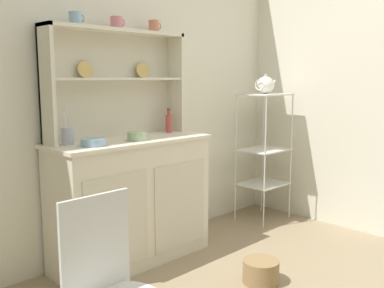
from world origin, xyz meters
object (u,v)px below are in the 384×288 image
at_px(floor_basket, 261,271).
at_px(cup_sky_0, 76,18).
at_px(hutch_cabinet, 132,199).
at_px(hutch_shelf_unit, 115,75).
at_px(bowl_mixing_large, 93,142).
at_px(utensil_jar, 68,136).
at_px(jam_bottle, 169,123).
at_px(bakers_rack, 264,142).
at_px(wire_chair, 108,283).
at_px(porcelain_teapot, 265,85).

relative_size(floor_basket, cup_sky_0, 2.43).
bearing_deg(hutch_cabinet, cup_sky_0, 158.79).
height_order(hutch_cabinet, hutch_shelf_unit, hutch_shelf_unit).
relative_size(hutch_cabinet, hutch_shelf_unit, 1.07).
height_order(bowl_mixing_large, utensil_jar, utensil_jar).
bearing_deg(floor_basket, bowl_mixing_large, 132.55).
height_order(jam_bottle, utensil_jar, utensil_jar).
xyz_separation_m(bakers_rack, bowl_mixing_large, (-1.75, 0.03, 0.18)).
xyz_separation_m(hutch_cabinet, jam_bottle, (0.43, 0.09, 0.50)).
xyz_separation_m(bakers_rack, cup_sky_0, (-1.72, 0.22, 0.95)).
distance_m(wire_chair, utensil_jar, 1.30).
bearing_deg(porcelain_teapot, bakers_rack, 0.00).
bearing_deg(bakers_rack, bowl_mixing_large, 179.04).
height_order(cup_sky_0, porcelain_teapot, cup_sky_0).
height_order(bowl_mixing_large, porcelain_teapot, porcelain_teapot).
bearing_deg(jam_bottle, hutch_cabinet, -168.63).
xyz_separation_m(hutch_cabinet, wire_chair, (-0.90, -1.06, 0.07)).
bearing_deg(porcelain_teapot, wire_chair, -157.48).
height_order(bakers_rack, jam_bottle, bakers_rack).
distance_m(jam_bottle, porcelain_teapot, 1.03).
bearing_deg(hutch_cabinet, bowl_mixing_large, -167.79).
bearing_deg(cup_sky_0, floor_basket, -54.67).
distance_m(hutch_cabinet, floor_basket, 1.00).
xyz_separation_m(bowl_mixing_large, jam_bottle, (0.77, 0.16, 0.05)).
height_order(bakers_rack, cup_sky_0, cup_sky_0).
xyz_separation_m(bowl_mixing_large, porcelain_teapot, (1.74, -0.03, 0.33)).
distance_m(hutch_cabinet, hutch_shelf_unit, 0.88).
bearing_deg(bowl_mixing_large, wire_chair, -119.83).
xyz_separation_m(hutch_shelf_unit, bowl_mixing_large, (-0.34, -0.24, -0.41)).
xyz_separation_m(utensil_jar, porcelain_teapot, (1.83, -0.18, 0.30)).
bearing_deg(utensil_jar, jam_bottle, 0.59).
distance_m(wire_chair, jam_bottle, 1.81).
bearing_deg(bowl_mixing_large, hutch_shelf_unit, 35.18).
height_order(hutch_cabinet, bakers_rack, bakers_rack).
relative_size(floor_basket, bowl_mixing_large, 1.48).
bearing_deg(bowl_mixing_large, floor_basket, -47.45).
distance_m(utensil_jar, porcelain_teapot, 1.87).
height_order(hutch_cabinet, jam_bottle, jam_bottle).
xyz_separation_m(bakers_rack, utensil_jar, (-1.84, 0.18, 0.22)).
distance_m(hutch_cabinet, utensil_jar, 0.65).
relative_size(wire_chair, jam_bottle, 4.58).
relative_size(wire_chair, cup_sky_0, 8.94).
relative_size(bowl_mixing_large, utensil_jar, 0.63).
height_order(wire_chair, cup_sky_0, cup_sky_0).
xyz_separation_m(bakers_rack, floor_basket, (-1.03, -0.75, -0.64)).
distance_m(bowl_mixing_large, jam_bottle, 0.79).
bearing_deg(utensil_jar, cup_sky_0, 21.43).
bearing_deg(bakers_rack, jam_bottle, 169.07).
bearing_deg(bowl_mixing_large, utensil_jar, 121.06).
xyz_separation_m(wire_chair, floor_basket, (1.28, 0.21, -0.44)).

